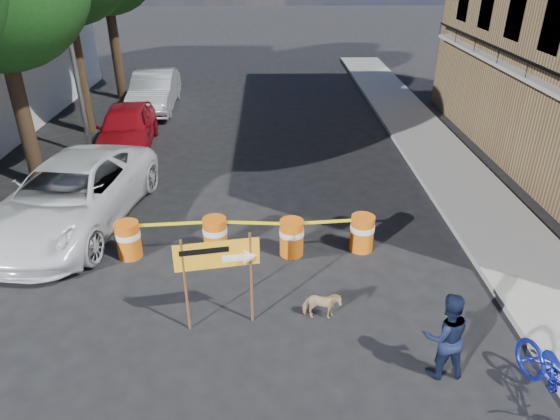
{
  "coord_description": "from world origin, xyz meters",
  "views": [
    {
      "loc": [
        0.31,
        -7.16,
        6.5
      ],
      "look_at": [
        0.53,
        2.69,
        1.3
      ],
      "focal_mm": 32.0,
      "sensor_mm": 36.0,
      "label": 1
    }
  ],
  "objects_px": {
    "suv_white": "(71,196)",
    "dog": "(322,306)",
    "barrel_mid_left": "(215,235)",
    "barrel_mid_right": "(292,237)",
    "pedestrian": "(445,336)",
    "sedan_red": "(127,127)",
    "sedan_silver": "(155,91)",
    "barrel_far_left": "(128,239)",
    "barrel_far_right": "(362,232)",
    "detour_sign": "(229,260)"
  },
  "relations": [
    {
      "from": "suv_white",
      "to": "dog",
      "type": "bearing_deg",
      "value": -25.03
    },
    {
      "from": "barrel_mid_left",
      "to": "barrel_mid_right",
      "type": "bearing_deg",
      "value": -4.51
    },
    {
      "from": "dog",
      "to": "pedestrian",
      "type": "bearing_deg",
      "value": -123.73
    },
    {
      "from": "sedan_red",
      "to": "sedan_silver",
      "type": "xyz_separation_m",
      "value": [
        0.0,
        5.01,
        0.04
      ]
    },
    {
      "from": "barrel_far_left",
      "to": "barrel_far_right",
      "type": "xyz_separation_m",
      "value": [
        5.51,
        0.19,
        0.0
      ]
    },
    {
      "from": "pedestrian",
      "to": "suv_white",
      "type": "xyz_separation_m",
      "value": [
        -7.99,
        5.36,
        0.04
      ]
    },
    {
      "from": "barrel_far_right",
      "to": "pedestrian",
      "type": "xyz_separation_m",
      "value": [
        0.69,
        -3.98,
        0.34
      ]
    },
    {
      "from": "barrel_far_left",
      "to": "barrel_mid_right",
      "type": "bearing_deg",
      "value": 0.25
    },
    {
      "from": "barrel_far_left",
      "to": "suv_white",
      "type": "xyz_separation_m",
      "value": [
        -1.79,
        1.57,
        0.38
      ]
    },
    {
      "from": "barrel_mid_right",
      "to": "detour_sign",
      "type": "xyz_separation_m",
      "value": [
        -1.26,
        -2.46,
        0.99
      ]
    },
    {
      "from": "barrel_mid_right",
      "to": "pedestrian",
      "type": "distance_m",
      "value": 4.5
    },
    {
      "from": "barrel_far_right",
      "to": "pedestrian",
      "type": "height_order",
      "value": "pedestrian"
    },
    {
      "from": "barrel_mid_right",
      "to": "sedan_red",
      "type": "bearing_deg",
      "value": 127.82
    },
    {
      "from": "dog",
      "to": "sedan_red",
      "type": "xyz_separation_m",
      "value": [
        -6.1,
        9.58,
        0.47
      ]
    },
    {
      "from": "suv_white",
      "to": "sedan_silver",
      "type": "xyz_separation_m",
      "value": [
        0.0,
        10.68,
        -0.02
      ]
    },
    {
      "from": "barrel_mid_right",
      "to": "pedestrian",
      "type": "relative_size",
      "value": 0.55
    },
    {
      "from": "barrel_far_left",
      "to": "barrel_mid_right",
      "type": "relative_size",
      "value": 1.0
    },
    {
      "from": "barrel_mid_left",
      "to": "sedan_red",
      "type": "height_order",
      "value": "sedan_red"
    },
    {
      "from": "barrel_mid_left",
      "to": "dog",
      "type": "bearing_deg",
      "value": -47.48
    },
    {
      "from": "barrel_far_left",
      "to": "pedestrian",
      "type": "relative_size",
      "value": 0.55
    },
    {
      "from": "detour_sign",
      "to": "suv_white",
      "type": "xyz_separation_m",
      "value": [
        -4.35,
        4.01,
        -0.62
      ]
    },
    {
      "from": "barrel_far_left",
      "to": "suv_white",
      "type": "height_order",
      "value": "suv_white"
    },
    {
      "from": "barrel_far_right",
      "to": "dog",
      "type": "height_order",
      "value": "barrel_far_right"
    },
    {
      "from": "barrel_mid_left",
      "to": "dog",
      "type": "height_order",
      "value": "barrel_mid_left"
    },
    {
      "from": "barrel_mid_left",
      "to": "detour_sign",
      "type": "xyz_separation_m",
      "value": [
        0.55,
        -2.6,
        0.99
      ]
    },
    {
      "from": "barrel_far_right",
      "to": "sedan_red",
      "type": "height_order",
      "value": "sedan_red"
    },
    {
      "from": "barrel_far_right",
      "to": "barrel_far_left",
      "type": "bearing_deg",
      "value": -178.01
    },
    {
      "from": "pedestrian",
      "to": "dog",
      "type": "relative_size",
      "value": 2.18
    },
    {
      "from": "barrel_mid_left",
      "to": "detour_sign",
      "type": "distance_m",
      "value": 2.84
    },
    {
      "from": "suv_white",
      "to": "sedan_red",
      "type": "height_order",
      "value": "suv_white"
    },
    {
      "from": "detour_sign",
      "to": "barrel_far_left",
      "type": "bearing_deg",
      "value": 126.41
    },
    {
      "from": "barrel_mid_left",
      "to": "sedan_silver",
      "type": "relative_size",
      "value": 0.18
    },
    {
      "from": "barrel_far_right",
      "to": "suv_white",
      "type": "height_order",
      "value": "suv_white"
    },
    {
      "from": "barrel_far_left",
      "to": "sedan_silver",
      "type": "distance_m",
      "value": 12.39
    },
    {
      "from": "barrel_far_left",
      "to": "pedestrian",
      "type": "bearing_deg",
      "value": -31.47
    },
    {
      "from": "suv_white",
      "to": "barrel_far_right",
      "type": "bearing_deg",
      "value": -3.04
    },
    {
      "from": "suv_white",
      "to": "sedan_silver",
      "type": "height_order",
      "value": "suv_white"
    },
    {
      "from": "dog",
      "to": "barrel_far_left",
      "type": "bearing_deg",
      "value": 65.21
    },
    {
      "from": "dog",
      "to": "sedan_red",
      "type": "height_order",
      "value": "sedan_red"
    },
    {
      "from": "barrel_far_left",
      "to": "dog",
      "type": "height_order",
      "value": "barrel_far_left"
    },
    {
      "from": "detour_sign",
      "to": "suv_white",
      "type": "distance_m",
      "value": 5.95
    },
    {
      "from": "sedan_red",
      "to": "detour_sign",
      "type": "bearing_deg",
      "value": -71.63
    },
    {
      "from": "barrel_far_left",
      "to": "sedan_red",
      "type": "height_order",
      "value": "sedan_red"
    },
    {
      "from": "barrel_far_right",
      "to": "suv_white",
      "type": "distance_m",
      "value": 7.44
    },
    {
      "from": "barrel_far_right",
      "to": "dog",
      "type": "xyz_separation_m",
      "value": [
        -1.21,
        -2.53,
        -0.16
      ]
    },
    {
      "from": "dog",
      "to": "sedan_red",
      "type": "relative_size",
      "value": 0.16
    },
    {
      "from": "barrel_far_left",
      "to": "barrel_mid_left",
      "type": "relative_size",
      "value": 1.0
    },
    {
      "from": "barrel_far_left",
      "to": "sedan_silver",
      "type": "xyz_separation_m",
      "value": [
        -1.79,
        12.25,
        0.35
      ]
    },
    {
      "from": "pedestrian",
      "to": "sedan_red",
      "type": "xyz_separation_m",
      "value": [
        -7.99,
        11.03,
        -0.03
      ]
    },
    {
      "from": "barrel_mid_left",
      "to": "suv_white",
      "type": "bearing_deg",
      "value": 159.69
    }
  ]
}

